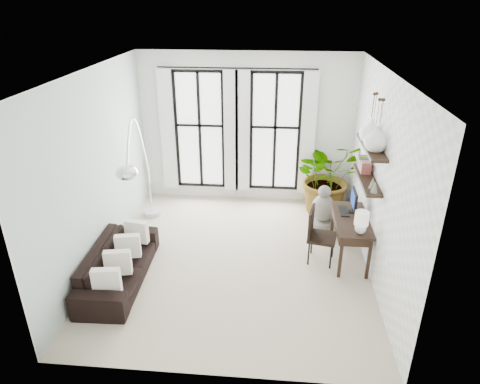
# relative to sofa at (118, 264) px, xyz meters

# --- Properties ---
(floor) EXTENTS (5.00, 5.00, 0.00)m
(floor) POSITION_rel_sofa_xyz_m (1.80, 0.74, -0.30)
(floor) COLOR #B8A992
(floor) RESTS_ON ground
(ceiling) EXTENTS (5.00, 5.00, 0.00)m
(ceiling) POSITION_rel_sofa_xyz_m (1.80, 0.74, 2.90)
(ceiling) COLOR white
(ceiling) RESTS_ON wall_back
(wall_left) EXTENTS (0.00, 5.00, 5.00)m
(wall_left) POSITION_rel_sofa_xyz_m (-0.45, 0.74, 1.30)
(wall_left) COLOR #AEC2B9
(wall_left) RESTS_ON floor
(wall_right) EXTENTS (0.00, 5.00, 5.00)m
(wall_right) POSITION_rel_sofa_xyz_m (4.05, 0.74, 1.30)
(wall_right) COLOR white
(wall_right) RESTS_ON floor
(wall_back) EXTENTS (4.50, 0.00, 4.50)m
(wall_back) POSITION_rel_sofa_xyz_m (1.80, 3.24, 1.30)
(wall_back) COLOR white
(wall_back) RESTS_ON floor
(windows) EXTENTS (3.26, 0.13, 2.65)m
(windows) POSITION_rel_sofa_xyz_m (1.60, 3.17, 1.26)
(windows) COLOR white
(windows) RESTS_ON wall_back
(wall_shelves) EXTENTS (0.25, 1.30, 0.60)m
(wall_shelves) POSITION_rel_sofa_xyz_m (3.91, 1.03, 1.43)
(wall_shelves) COLOR black
(wall_shelves) RESTS_ON wall_right
(sofa) EXTENTS (0.87, 2.09, 0.60)m
(sofa) POSITION_rel_sofa_xyz_m (0.00, 0.00, 0.00)
(sofa) COLOR black
(sofa) RESTS_ON floor
(throw_pillows) EXTENTS (0.40, 1.52, 0.40)m
(throw_pillows) POSITION_rel_sofa_xyz_m (0.10, 0.00, 0.20)
(throw_pillows) COLOR white
(throw_pillows) RESTS_ON sofa
(plant) EXTENTS (1.79, 1.69, 1.59)m
(plant) POSITION_rel_sofa_xyz_m (3.51, 2.76, 0.49)
(plant) COLOR #2D7228
(plant) RESTS_ON floor
(desk) EXTENTS (0.55, 1.31, 1.16)m
(desk) POSITION_rel_sofa_xyz_m (3.75, 0.94, 0.42)
(desk) COLOR black
(desk) RESTS_ON floor
(desk_chair) EXTENTS (0.55, 0.55, 0.98)m
(desk_chair) POSITION_rel_sofa_xyz_m (3.18, 0.87, 0.25)
(desk_chair) COLOR black
(desk_chair) RESTS_ON floor
(arc_lamp) EXTENTS (0.74, 2.53, 2.42)m
(arc_lamp) POSITION_rel_sofa_xyz_m (0.10, 1.14, 1.59)
(arc_lamp) COLOR silver
(arc_lamp) RESTS_ON floor
(buddha) EXTENTS (0.49, 0.49, 0.89)m
(buddha) POSITION_rel_sofa_xyz_m (3.39, 2.05, 0.07)
(buddha) COLOR gray
(buddha) RESTS_ON floor
(vase_a) EXTENTS (0.37, 0.37, 0.38)m
(vase_a) POSITION_rel_sofa_xyz_m (3.91, 0.74, 1.96)
(vase_a) COLOR white
(vase_a) RESTS_ON shelf_upper
(vase_b) EXTENTS (0.37, 0.37, 0.38)m
(vase_b) POSITION_rel_sofa_xyz_m (3.91, 1.14, 1.96)
(vase_b) COLOR white
(vase_b) RESTS_ON shelf_upper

